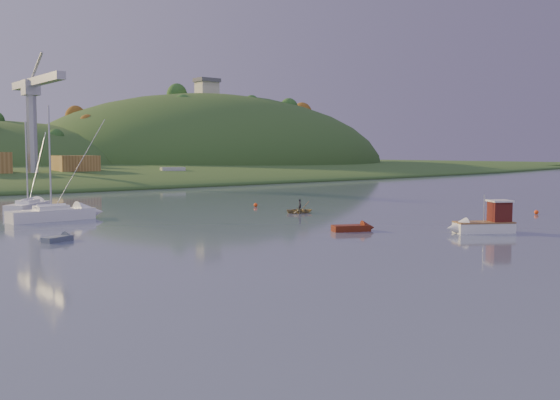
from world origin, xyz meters
TOP-DOWN VIEW (x-y plane):
  - hill_right at (95.00, 195.00)m, footprint 150.00×130.00m
  - hilltop_house at (95.00, 195.00)m, footprint 9.00×7.00m
  - wharf at (5.00, 122.00)m, footprint 42.00×16.00m
  - shed_east at (13.00, 124.00)m, footprint 9.00×7.00m
  - dock_crane at (2.00, 118.39)m, footprint 3.20×28.00m
  - fishing_boat at (6.97, 13.98)m, footprint 6.23×4.83m
  - sailboat_near at (-18.05, 60.21)m, footprint 7.05×7.40m
  - sailboat_far at (-19.32, 48.51)m, footprint 8.88×3.06m
  - canoe at (6.49, 37.96)m, footprint 3.74×3.28m
  - paddler at (6.49, 37.96)m, footprint 0.52×0.61m
  - red_tender at (-0.42, 21.86)m, footprint 4.23×2.98m
  - grey_dinghy at (-23.88, 32.91)m, footprint 3.07×2.03m
  - work_vessel at (35.00, 118.00)m, footprint 14.31×8.51m
  - buoy_0 at (26.80, 19.22)m, footprint 0.50×0.50m
  - buoy_1 at (7.47, 47.98)m, footprint 0.50×0.50m

SIDE VIEW (x-z plane):
  - hill_right at x=95.00m, z-range -30.00..30.00m
  - grey_dinghy at x=-23.88m, z-range -0.32..0.76m
  - buoy_0 at x=26.80m, z-range 0.00..0.50m
  - buoy_1 at x=7.47m, z-range 0.00..0.50m
  - red_tender at x=-0.42m, z-range -0.40..0.97m
  - canoe at x=6.49m, z-range 0.00..0.64m
  - paddler at x=6.49m, z-range 0.00..1.41m
  - sailboat_near at x=-18.05m, z-range -4.75..6.17m
  - sailboat_far at x=-19.32m, z-range -5.30..6.85m
  - fishing_boat at x=6.97m, z-range -1.09..2.82m
  - wharf at x=5.00m, z-range 0.00..2.40m
  - work_vessel at x=35.00m, z-range -0.50..2.97m
  - shed_east at x=13.00m, z-range 2.40..6.40m
  - dock_crane at x=2.00m, z-range 7.02..27.32m
  - hilltop_house at x=95.00m, z-range 30.18..36.63m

